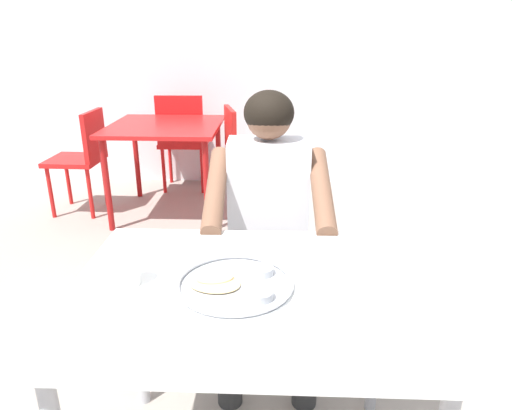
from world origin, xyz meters
TOP-DOWN VIEW (x-y plane):
  - table_foreground at (0.09, 0.02)m, footprint 1.03×0.76m
  - thali_tray at (0.04, 0.02)m, footprint 0.33×0.33m
  - drinking_cup at (-0.26, 0.02)m, footprint 0.07×0.07m
  - chair_foreground at (0.12, 0.88)m, footprint 0.40×0.40m
  - diner_foreground at (0.13, 0.67)m, footprint 0.50×0.56m
  - table_background_red at (-0.71, 2.41)m, footprint 0.85×0.88m
  - chair_red_left at (-1.38, 2.41)m, footprint 0.42×0.40m
  - chair_red_right at (-0.10, 2.43)m, footprint 0.47×0.49m
  - chair_red_far at (-0.69, 2.98)m, footprint 0.44×0.40m

SIDE VIEW (x-z plane):
  - chair_foreground at x=0.12m, z-range 0.07..0.88m
  - chair_red_left at x=-1.38m, z-range 0.07..0.91m
  - chair_red_right at x=-0.10m, z-range 0.07..0.94m
  - chair_red_far at x=-0.69m, z-range 0.07..0.96m
  - table_background_red at x=-0.71m, z-range 0.28..1.01m
  - table_foreground at x=0.09m, z-range 0.29..1.03m
  - diner_foreground at x=0.13m, z-range 0.11..1.31m
  - thali_tray at x=0.04m, z-range 0.74..0.77m
  - drinking_cup at x=-0.26m, z-range 0.75..0.85m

